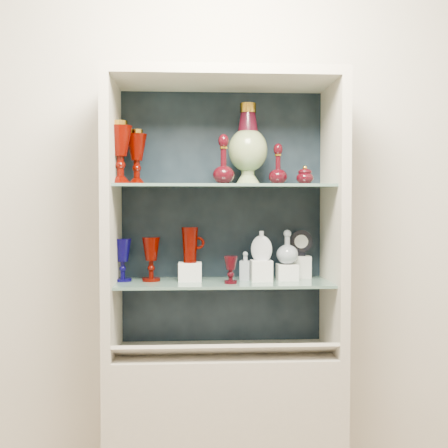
{
  "coord_description": "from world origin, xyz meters",
  "views": [
    {
      "loc": [
        -0.13,
        -0.88,
        1.38
      ],
      "look_at": [
        0.0,
        1.53,
        1.3
      ],
      "focal_mm": 45.0,
      "sensor_mm": 36.0,
      "label": 1
    }
  ],
  "objects": [
    {
      "name": "label_card_1",
      "position": [
        0.06,
        1.42,
        0.8
      ],
      "size": [
        0.1,
        0.06,
        0.03
      ],
      "primitive_type": "cube",
      "rotation": [
        -0.44,
        0.0,
        0.0
      ],
      "color": "white",
      "rests_on": "label_ledge"
    },
    {
      "name": "ruby_decanter_b",
      "position": [
        0.24,
        1.55,
        1.57
      ],
      "size": [
        0.08,
        0.08,
        0.19
      ],
      "primitive_type": null,
      "rotation": [
        0.0,
        0.0,
        -0.04
      ],
      "color": "#38070D",
      "rests_on": "shelf_upper"
    },
    {
      "name": "enamel_urn",
      "position": [
        0.11,
        1.58,
        1.65
      ],
      "size": [
        0.2,
        0.2,
        0.36
      ],
      "primitive_type": null,
      "rotation": [
        0.0,
        0.0,
        0.18
      ],
      "color": "#0F461A",
      "rests_on": "shelf_upper"
    },
    {
      "name": "cabinet_side_right",
      "position": [
        0.48,
        1.53,
        1.32
      ],
      "size": [
        0.04,
        0.4,
        1.15
      ],
      "primitive_type": "cube",
      "color": "beige",
      "rests_on": "cabinet_base"
    },
    {
      "name": "cabinet_top_cap",
      "position": [
        0.0,
        1.53,
        1.92
      ],
      "size": [
        1.0,
        0.4,
        0.04
      ],
      "primitive_type": "cube",
      "color": "beige",
      "rests_on": "cabinet_side_left"
    },
    {
      "name": "cabinet_base",
      "position": [
        0.0,
        1.53,
        0.38
      ],
      "size": [
        1.0,
        0.4,
        0.75
      ],
      "primitive_type": "cube",
      "color": "beige",
      "rests_on": "ground"
    },
    {
      "name": "clear_square_bottle",
      "position": [
        0.1,
        1.58,
        1.11
      ],
      "size": [
        0.06,
        0.06,
        0.13
      ],
      "primitive_type": null,
      "rotation": [
        0.0,
        0.0,
        -0.3
      ],
      "color": "#8F9BA9",
      "rests_on": "shelf_lower"
    },
    {
      "name": "ruby_decanter_a",
      "position": [
        -0.0,
        1.5,
        1.59
      ],
      "size": [
        0.09,
        0.09,
        0.24
      ],
      "primitive_type": null,
      "rotation": [
        0.0,
        0.0,
        0.0
      ],
      "color": "#38070D",
      "rests_on": "shelf_upper"
    },
    {
      "name": "riser_cameo_medallion",
      "position": [
        0.36,
        1.64,
        1.1
      ],
      "size": [
        0.08,
        0.08,
        0.1
      ],
      "primitive_type": "cube",
      "color": "silver",
      "rests_on": "shelf_lower"
    },
    {
      "name": "cameo_medallion",
      "position": [
        0.36,
        1.64,
        1.21
      ],
      "size": [
        0.11,
        0.05,
        0.12
      ],
      "primitive_type": null,
      "rotation": [
        0.0,
        0.0,
        -0.14
      ],
      "color": "black",
      "rests_on": "riser_cameo_medallion"
    },
    {
      "name": "pedestal_lamp_right",
      "position": [
        -0.38,
        1.6,
        1.59
      ],
      "size": [
        0.12,
        0.12,
        0.24
      ],
      "primitive_type": null,
      "rotation": [
        0.0,
        0.0,
        -0.3
      ],
      "color": "#4E0600",
      "rests_on": "shelf_upper"
    },
    {
      "name": "riser_ruby_pitcher",
      "position": [
        -0.15,
        1.57,
        1.09
      ],
      "size": [
        0.1,
        0.1,
        0.08
      ],
      "primitive_type": "cube",
      "color": "silver",
      "rests_on": "shelf_lower"
    },
    {
      "name": "label_card_2",
      "position": [
        0.33,
        1.42,
        0.8
      ],
      "size": [
        0.1,
        0.06,
        0.03
      ],
      "primitive_type": "cube",
      "rotation": [
        -0.44,
        0.0,
        0.0
      ],
      "color": "white",
      "rests_on": "label_ledge"
    },
    {
      "name": "label_card_0",
      "position": [
        -0.27,
        1.42,
        0.8
      ],
      "size": [
        0.1,
        0.06,
        0.03
      ],
      "primitive_type": "cube",
      "rotation": [
        -0.44,
        0.0,
        0.0
      ],
      "color": "white",
      "rests_on": "label_ledge"
    },
    {
      "name": "label_card_3",
      "position": [
        0.24,
        1.42,
        0.8
      ],
      "size": [
        0.1,
        0.06,
        0.03
      ],
      "primitive_type": "cube",
      "rotation": [
        -0.44,
        0.0,
        0.0
      ],
      "color": "white",
      "rests_on": "label_ledge"
    },
    {
      "name": "riser_clear_round_decanter",
      "position": [
        0.28,
        1.57,
        1.08
      ],
      "size": [
        0.09,
        0.09,
        0.07
      ],
      "primitive_type": "cube",
      "color": "silver",
      "rests_on": "shelf_lower"
    },
    {
      "name": "ruby_goblet_tall",
      "position": [
        -0.32,
        1.57,
        1.15
      ],
      "size": [
        0.09,
        0.09,
        0.19
      ],
      "primitive_type": null,
      "rotation": [
        0.0,
        0.0,
        -0.17
      ],
      "color": "#4E0600",
      "rests_on": "shelf_lower"
    },
    {
      "name": "shelf_upper",
      "position": [
        0.0,
        1.55,
        1.46
      ],
      "size": [
        0.92,
        0.34,
        0.01
      ],
      "primitive_type": "cube",
      "color": "slate",
      "rests_on": "cabinet_side_left"
    },
    {
      "name": "cabinet_back_panel",
      "position": [
        0.0,
        1.72,
        1.32
      ],
      "size": [
        0.98,
        0.02,
        1.15
      ],
      "primitive_type": "cube",
      "color": "black",
      "rests_on": "cabinet_base"
    },
    {
      "name": "label_ledge",
      "position": [
        0.0,
        1.42,
        0.78
      ],
      "size": [
        0.92,
        0.17,
        0.09
      ],
      "primitive_type": "cube",
      "rotation": [
        -0.44,
        0.0,
        0.0
      ],
      "color": "beige",
      "rests_on": "cabinet_base"
    },
    {
      "name": "cabinet_side_left",
      "position": [
        -0.48,
        1.53,
        1.32
      ],
      "size": [
        0.04,
        0.4,
        1.15
      ],
      "primitive_type": "cube",
      "color": "beige",
      "rests_on": "cabinet_base"
    },
    {
      "name": "ruby_pitcher",
      "position": [
        -0.15,
        1.57,
        1.21
      ],
      "size": [
        0.12,
        0.08,
        0.16
      ],
      "primitive_type": null,
      "rotation": [
        0.0,
        0.0,
        -0.09
      ],
      "color": "#4E0600",
      "rests_on": "riser_ruby_pitcher"
    },
    {
      "name": "lidded_bowl",
      "position": [
        0.35,
        1.53,
        1.51
      ],
      "size": [
        0.09,
        0.09,
        0.08
      ],
      "primitive_type": null,
      "rotation": [
        0.0,
        0.0,
        0.24
      ],
      "color": "#38070D",
      "rests_on": "shelf_upper"
    },
    {
      "name": "clear_round_decanter",
      "position": [
        0.28,
        1.57,
        1.19
      ],
      "size": [
        0.11,
        0.11,
        0.14
      ],
      "primitive_type": null,
      "rotation": [
        0.0,
        0.0,
        -0.1
      ],
      "color": "#8F9BA9",
      "rests_on": "riser_clear_round_decanter"
    },
    {
      "name": "cobalt_goblet",
      "position": [
        -0.44,
        1.57,
        1.14
      ],
      "size": [
        0.09,
        0.09,
        0.19
      ],
      "primitive_type": null,
      "rotation": [
        0.0,
        0.0,
        -0.16
      ],
      "color": "#080440",
      "rests_on": "shelf_lower"
    },
    {
      "name": "riser_flat_flask",
      "position": [
        0.17,
        1.55,
        1.09
      ],
      "size": [
        0.09,
        0.09,
        0.09
      ],
      "primitive_type": "cube",
      "color": "silver",
      "rests_on": "shelf_lower"
    },
    {
      "name": "pedestal_lamp_left",
      "position": [
        -0.44,
        1.52,
        1.6
      ],
      "size": [
        0.12,
        0.12,
        0.27
      ],
      "primitive_type": null,
      "rotation": [
        0.0,
        0.0,
        0.14
      ],
      "color": "#4E0600",
      "rests_on": "shelf_upper"
    },
    {
      "name": "wall_back",
      "position": [
        0.0,
        1.75,
        1.4
      ],
      "size": [
        3.5,
        0.02,
        2.8
      ],
      "primitive_type": "cube",
      "color": "beige",
      "rests_on": "ground"
    },
    {
      "name": "shelf_lower",
      "position": [
        0.0,
        1.55,
        1.04
      ],
      "size": [
        0.92,
        0.34,
        0.01
      ],
      "primitive_type": "cube",
      "color": "slate",
      "rests_on": "cabinet_side_left"
    },
    {
      "name": "flat_flask",
      "position": [
        0.17,
        1.55,
        1.21
      ],
      "size": [
        0.1,
        0.07,
        0.13
      ],
      "primitive_type": null,
      "rotation": [
        0.0,
        0.0,
        -0.37
      ],
      "color": "silver",
      "rests_on": "riser_flat_flask"
    },
    {
      "name": "ruby_goblet_small",
      "position": [
        0.03,
        1.47,
        1.11
      ],
      "size": [
        0.06,
        0.06,
        0.12
      ],
      "primitive_type": null,
      "rotation": [
        0.0,
        0.0,
        -0.03
      ],
      "color": "#38070D",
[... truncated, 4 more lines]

